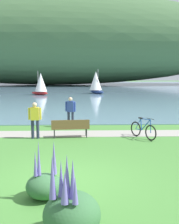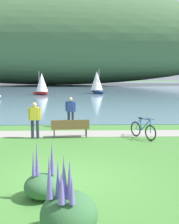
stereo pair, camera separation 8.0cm
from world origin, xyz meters
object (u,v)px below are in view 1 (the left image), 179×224
object	(u,v)px
person_at_shoreline	(71,110)
sailboat_toward_hillside	(96,82)
park_bench_near_camera	(70,127)
sailboat_mid_bay	(41,84)
person_on_the_grass	(35,118)
bicycle_leaning_near_bench	(143,130)

from	to	relation	value
person_at_shoreline	sailboat_toward_hillside	world-z (taller)	sailboat_toward_hillside
park_bench_near_camera	person_at_shoreline	xyz separation A→B (m)	(-0.09, 2.58, 0.46)
sailboat_mid_bay	sailboat_toward_hillside	size ratio (longest dim) A/B	0.93
person_at_shoreline	sailboat_toward_hillside	xyz separation A→B (m)	(2.74, 25.05, 0.72)
person_on_the_grass	sailboat_mid_bay	world-z (taller)	sailboat_mid_bay
park_bench_near_camera	sailboat_toward_hillside	world-z (taller)	sailboat_toward_hillside
sailboat_mid_bay	sailboat_toward_hillside	bearing A→B (deg)	16.88
park_bench_near_camera	bicycle_leaning_near_bench	xyz separation A→B (m)	(3.43, -0.23, -0.12)
sailboat_mid_bay	sailboat_toward_hillside	distance (m)	8.05
bicycle_leaning_near_bench	sailboat_mid_bay	bearing A→B (deg)	108.38
person_on_the_grass	sailboat_mid_bay	xyz separation A→B (m)	(-3.41, 25.43, 0.60)
person_on_the_grass	bicycle_leaning_near_bench	bearing A→B (deg)	-1.19
person_at_shoreline	sailboat_mid_bay	bearing A→B (deg)	102.33
person_on_the_grass	park_bench_near_camera	bearing A→B (deg)	4.42
sailboat_mid_bay	person_on_the_grass	bearing A→B (deg)	-82.37
person_on_the_grass	sailboat_toward_hillside	world-z (taller)	sailboat_toward_hillside
park_bench_near_camera	person_on_the_grass	bearing A→B (deg)	-175.58
person_at_shoreline	sailboat_toward_hillside	bearing A→B (deg)	83.77
bicycle_leaning_near_bench	sailboat_toward_hillside	distance (m)	27.91
park_bench_near_camera	person_on_the_grass	xyz separation A→B (m)	(-1.65, -0.13, 0.46)
bicycle_leaning_near_bench	person_at_shoreline	distance (m)	4.54
person_at_shoreline	sailboat_toward_hillside	distance (m)	25.21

